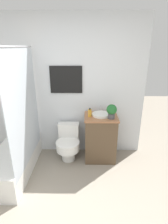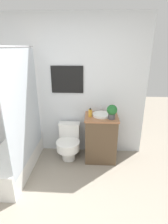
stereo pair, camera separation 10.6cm
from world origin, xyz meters
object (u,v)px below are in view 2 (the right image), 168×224
object	(u,v)px
sink	(101,115)
soap_bottle	(90,113)
toilet	(69,142)
potted_plant	(112,111)

from	to	relation	value
sink	soap_bottle	xyz separation A→B (m)	(-0.19, -0.04, 0.04)
sink	toilet	bearing A→B (deg)	-176.24
sink	potted_plant	bearing A→B (deg)	-37.85
sink	potted_plant	size ratio (longest dim) A/B	1.42
soap_bottle	potted_plant	size ratio (longest dim) A/B	0.62
toilet	sink	xyz separation A→B (m)	(0.58, 0.04, 0.54)
toilet	soap_bottle	world-z (taller)	soap_bottle
sink	potted_plant	world-z (taller)	potted_plant
toilet	soap_bottle	bearing A→B (deg)	-0.91
soap_bottle	potted_plant	bearing A→B (deg)	-12.85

